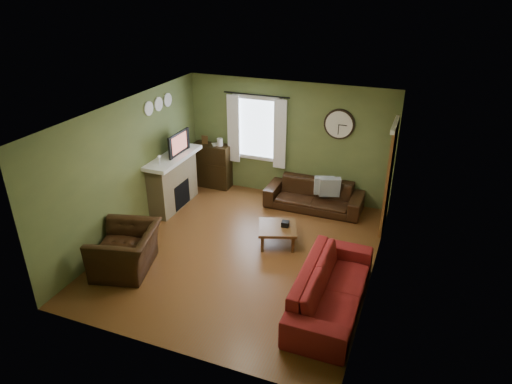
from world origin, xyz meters
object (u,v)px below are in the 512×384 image
(bookshelf, at_px, (212,165))
(armchair, at_px, (126,250))
(coffee_table, at_px, (277,235))
(sofa_brown, at_px, (314,195))
(sofa_red, at_px, (331,288))

(bookshelf, bearing_deg, armchair, -87.98)
(armchair, height_order, coffee_table, armchair)
(sofa_brown, bearing_deg, armchair, -125.83)
(bookshelf, xyz_separation_m, armchair, (0.13, -3.59, -0.15))
(armchair, xyz_separation_m, coffee_table, (2.15, 1.68, -0.19))
(armchair, bearing_deg, sofa_red, 79.57)
(bookshelf, bearing_deg, sofa_brown, -5.68)
(sofa_red, bearing_deg, armchair, 94.77)
(sofa_brown, xyz_separation_m, armchair, (-2.41, -3.34, 0.07))
(sofa_brown, height_order, coffee_table, sofa_brown)
(armchair, bearing_deg, coffee_table, 112.83)
(bookshelf, relative_size, coffee_table, 1.50)
(bookshelf, relative_size, sofa_red, 0.45)
(sofa_red, bearing_deg, coffee_table, 43.72)
(sofa_brown, distance_m, sofa_red, 3.23)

